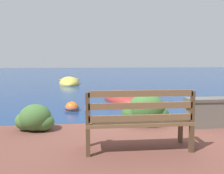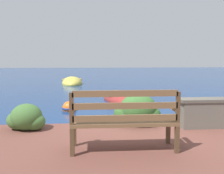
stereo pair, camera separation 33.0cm
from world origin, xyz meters
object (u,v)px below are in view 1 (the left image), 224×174
(rowboat_nearest, at_px, (122,99))
(park_bench, at_px, (139,118))
(rowboat_mid, at_px, (69,83))
(mooring_buoy, at_px, (72,108))

(rowboat_nearest, bearing_deg, park_bench, -21.11)
(park_bench, xyz_separation_m, rowboat_mid, (-1.75, 12.30, -0.64))
(park_bench, relative_size, rowboat_mid, 0.55)
(rowboat_nearest, xyz_separation_m, rowboat_mid, (-2.35, 6.63, 0.01))
(park_bench, distance_m, mooring_buoy, 4.28)
(park_bench, distance_m, rowboat_nearest, 5.74)
(mooring_buoy, bearing_deg, rowboat_mid, 93.92)
(park_bench, distance_m, rowboat_mid, 12.44)
(rowboat_nearest, distance_m, rowboat_mid, 7.03)
(rowboat_nearest, bearing_deg, rowboat_mid, -175.51)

